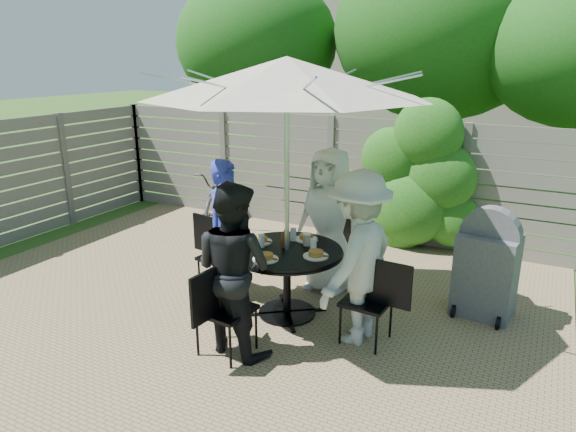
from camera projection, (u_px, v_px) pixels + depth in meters
The scene contains 22 objects.
backyard_envelope at pixel (443, 61), 13.67m from camera, with size 60.00×60.00×5.00m.
patio_table at pixel (287, 270), 5.43m from camera, with size 1.32×1.32×0.76m.
umbrella at pixel (287, 78), 4.85m from camera, with size 3.16×3.16×2.70m.
chair_back at pixel (334, 264), 6.26m from camera, with size 0.49×0.67×0.89m.
person_back at pixel (329, 221), 5.98m from camera, with size 0.84×0.55×1.72m, color silver.
chair_left at pixel (221, 271), 6.05m from camera, with size 0.69×0.51×0.91m.
person_left at pixel (228, 230), 5.82m from camera, with size 0.59×0.39×1.62m, color #2731AA.
chair_front at pixel (226, 328), 4.76m from camera, with size 0.49×0.69×0.94m.
person_front at pixel (234, 269), 4.71m from camera, with size 0.80×0.62×1.65m, color black.
chair_right at pixel (367, 318), 4.97m from camera, with size 0.66×0.46×0.89m.
person_right at pixel (357, 258), 4.87m from camera, with size 1.11×0.64×1.71m, color #B7B8B3.
plate_back at pixel (306, 238), 5.64m from camera, with size 0.26×0.26×0.06m.
plate_left at pixel (260, 240), 5.56m from camera, with size 0.26×0.26×0.06m.
plate_front at pixel (266, 257), 5.08m from camera, with size 0.26×0.26×0.06m.
plate_right at pixel (316, 255), 5.16m from camera, with size 0.26×0.26×0.06m.
glass_back at pixel (293, 234), 5.60m from camera, with size 0.07×0.07×0.14m, color silver.
glass_left at pixel (261, 241), 5.41m from camera, with size 0.07×0.07×0.14m, color silver.
glass_right at pixel (313, 245), 5.28m from camera, with size 0.07×0.07×0.14m, color silver.
syrup_jug at pixel (285, 240), 5.41m from camera, with size 0.09×0.09×0.16m, color #59280C.
coffee_cup at pixel (307, 240), 5.46m from camera, with size 0.08×0.08×0.12m, color #C6B293.
bicycle at pixel (222, 195), 8.62m from camera, with size 0.62×1.79×0.94m, color #333338.
bbq_grill at pixel (487, 267), 5.43m from camera, with size 0.65×0.53×1.22m.
Camera 1 is at (3.05, -4.28, 2.68)m, focal length 32.00 mm.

